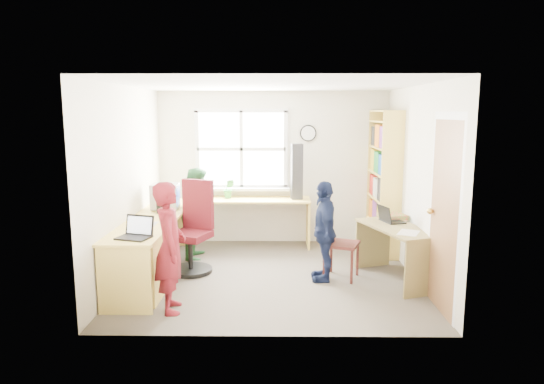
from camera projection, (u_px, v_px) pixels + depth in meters
The scene contains 19 objects.
room at pixel (273, 181), 6.11m from camera, with size 3.64×3.44×2.44m.
l_desk at pixel (164, 247), 5.87m from camera, with size 2.38×2.95×0.75m.
right_desk at pixel (397, 242), 5.98m from camera, with size 0.90×1.30×0.68m.
bookshelf at pixel (384, 185), 7.20m from camera, with size 0.30×1.02×2.10m.
swivel_chair at pixel (193, 233), 6.35m from camera, with size 0.72×0.72×1.20m.
wooden_chair at pixel (336, 239), 6.09m from camera, with size 0.52×0.52×0.93m.
crt_monitor at pixel (165, 196), 6.67m from camera, with size 0.37×0.33×0.35m.
laptop_left at pixel (136, 232), 5.18m from camera, with size 0.40×0.36×0.23m.
laptop_right at pixel (389, 218), 6.20m from camera, with size 0.34×0.37×0.22m.
speaker_a at pixel (161, 207), 6.42m from camera, with size 0.10×0.10×0.18m.
speaker_b at pixel (169, 200), 6.87m from camera, with size 0.11×0.11×0.19m.
cd_tower at pixel (297, 172), 7.42m from camera, with size 0.19×0.18×0.85m.
game_box at pixel (392, 216), 6.41m from camera, with size 0.38×0.38×0.06m.
paper_a at pixel (146, 225), 5.76m from camera, with size 0.23×0.33×0.00m.
paper_b at pixel (409, 233), 5.65m from camera, with size 0.33×0.37×0.00m.
potted_plant at pixel (229, 189), 7.51m from camera, with size 0.17×0.13×0.30m, color #327E39.
person_red at pixel (170, 247), 5.03m from camera, with size 0.50×0.33×1.38m, color maroon.
person_green at pixel (199, 213), 6.94m from camera, with size 0.63×0.49×1.30m, color #2C6F39.
person_navy at pixel (324, 231), 5.98m from camera, with size 0.73×0.30×1.25m, color #131B3C.
Camera 1 is at (0.07, -5.95, 2.07)m, focal length 32.00 mm.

